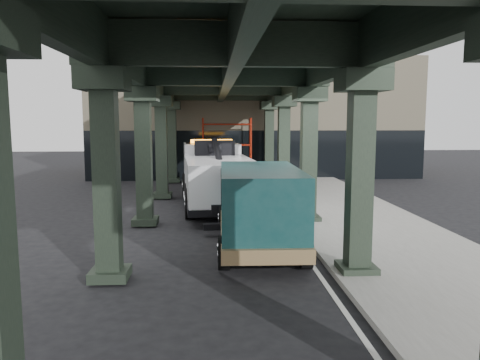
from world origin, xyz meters
name	(u,v)px	position (x,y,z in m)	size (l,w,h in m)	color
ground	(241,238)	(0.00, 0.00, 0.00)	(90.00, 90.00, 0.00)	black
sidewalk	(357,221)	(4.50, 2.00, 0.07)	(5.00, 40.00, 0.15)	gray
lane_stripe	(283,224)	(1.70, 2.00, 0.01)	(0.12, 38.00, 0.01)	silver
viaduct	(227,74)	(-0.40, 2.00, 5.46)	(7.40, 32.00, 6.40)	#1F2A21
building	(251,118)	(2.00, 20.00, 4.00)	(22.00, 10.00, 8.00)	#C6B793
scaffolding	(227,148)	(0.00, 14.64, 2.11)	(3.08, 0.88, 4.00)	#AA200D
tow_truck	(215,173)	(-0.81, 5.72, 1.50)	(3.37, 9.55, 3.08)	black
towed_van	(259,205)	(0.43, -1.38, 1.32)	(2.54, 6.11, 2.46)	#0F3738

